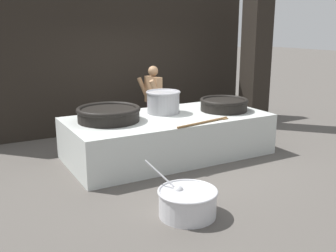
% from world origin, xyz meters
% --- Properties ---
extents(ground_plane, '(60.00, 60.00, 0.00)m').
position_xyz_m(ground_plane, '(0.00, 0.00, 0.00)').
color(ground_plane, '#56514C').
extents(back_wall, '(6.83, 0.24, 3.20)m').
position_xyz_m(back_wall, '(0.00, 2.41, 1.60)').
color(back_wall, black).
rests_on(back_wall, ground_plane).
extents(support_pillar, '(0.52, 0.52, 3.20)m').
position_xyz_m(support_pillar, '(3.02, 1.09, 1.60)').
color(support_pillar, black).
rests_on(support_pillar, ground_plane).
extents(hearth_platform, '(3.72, 1.79, 0.77)m').
position_xyz_m(hearth_platform, '(0.00, 0.00, 0.38)').
color(hearth_platform, silver).
rests_on(hearth_platform, ground_plane).
extents(giant_wok_near, '(1.12, 1.12, 0.25)m').
position_xyz_m(giant_wok_near, '(-1.10, 0.16, 0.90)').
color(giant_wok_near, black).
rests_on(giant_wok_near, hearth_platform).
extents(giant_wok_far, '(0.95, 0.95, 0.24)m').
position_xyz_m(giant_wok_far, '(1.20, -0.11, 0.90)').
color(giant_wok_far, black).
rests_on(giant_wok_far, hearth_platform).
extents(stock_pot, '(0.66, 0.66, 0.43)m').
position_xyz_m(stock_pot, '(0.05, 0.27, 0.99)').
color(stock_pot, '#9E9EA3').
rests_on(stock_pot, hearth_platform).
extents(stirring_paddle, '(1.15, 0.28, 0.04)m').
position_xyz_m(stirring_paddle, '(0.31, -0.78, 0.78)').
color(stirring_paddle, brown).
rests_on(stirring_paddle, hearth_platform).
extents(cook, '(0.40, 0.60, 1.56)m').
position_xyz_m(cook, '(0.34, 1.27, 0.85)').
color(cook, '#9E7551').
rests_on(cook, ground_plane).
extents(prep_bowl_vegetables, '(0.78, 0.91, 0.67)m').
position_xyz_m(prep_bowl_vegetables, '(-0.97, -2.25, 0.20)').
color(prep_bowl_vegetables, silver).
rests_on(prep_bowl_vegetables, ground_plane).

